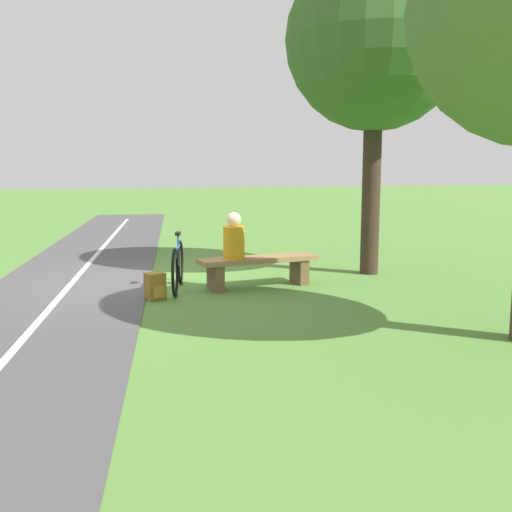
% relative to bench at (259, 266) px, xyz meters
% --- Properties ---
extents(ground_plane, '(80.00, 80.00, 0.00)m').
position_rel_bench_xyz_m(ground_plane, '(2.09, -0.77, -0.35)').
color(ground_plane, '#548438').
extents(bench, '(2.04, 0.80, 0.50)m').
position_rel_bench_xyz_m(bench, '(0.00, 0.00, 0.00)').
color(bench, '#937047').
rests_on(bench, ground_plane).
extents(person_seated, '(0.39, 0.39, 0.74)m').
position_rel_bench_xyz_m(person_seated, '(0.42, 0.07, 0.47)').
color(person_seated, orange).
rests_on(person_seated, bench).
extents(bicycle, '(0.37, 1.67, 0.92)m').
position_rel_bench_xyz_m(bicycle, '(1.31, -0.05, 0.04)').
color(bicycle, black).
rests_on(bicycle, ground_plane).
extents(backpack, '(0.33, 0.32, 0.40)m').
position_rel_bench_xyz_m(backpack, '(1.71, 0.55, -0.15)').
color(backpack, olive).
rests_on(backpack, ground_plane).
extents(tree_far_left, '(3.15, 3.15, 5.71)m').
position_rel_bench_xyz_m(tree_far_left, '(-2.26, -0.71, 3.75)').
color(tree_far_left, '#38281E').
rests_on(tree_far_left, ground_plane).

